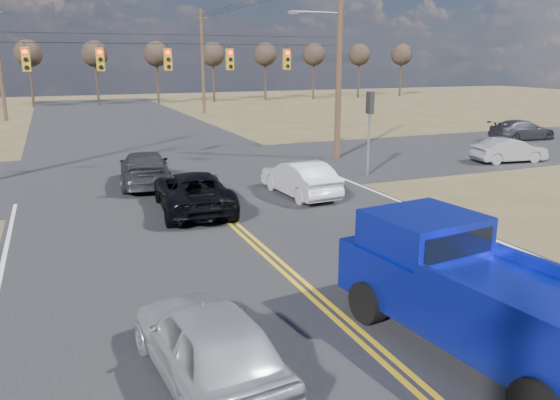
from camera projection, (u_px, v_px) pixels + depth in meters
name	position (u px, v px, depth m)	size (l,w,h in m)	color
ground	(368.00, 345.00, 10.49)	(160.00, 160.00, 0.00)	brown
road_main	(220.00, 213.00, 19.43)	(14.00, 120.00, 0.02)	#28282B
road_cross	(173.00, 172.00, 26.58)	(120.00, 12.00, 0.02)	#28282B
signal_gantry	(180.00, 65.00, 25.30)	(19.60, 4.83, 10.00)	#473323
utility_poles	(172.00, 61.00, 24.37)	(19.60, 58.32, 10.00)	#473323
treeline	(138.00, 52.00, 33.16)	(87.00, 117.80, 7.40)	#33261C
pickup_truck	(475.00, 293.00, 10.11)	(3.02, 6.37, 2.31)	black
silver_suv	(208.00, 342.00, 9.14)	(1.72, 4.27, 1.45)	#B2B3BA
black_suv	(193.00, 191.00, 19.53)	(2.40, 5.20, 1.44)	black
white_car_queue	(300.00, 178.00, 21.73)	(1.51, 4.32, 1.42)	white
dgrey_car_queue	(145.00, 169.00, 23.51)	(2.07, 5.09, 1.48)	#323237
cross_car_east_near	(509.00, 150.00, 28.78)	(3.92, 1.37, 1.29)	#929599
cross_car_east_far	(522.00, 130.00, 36.77)	(4.65, 1.89, 1.35)	#323338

